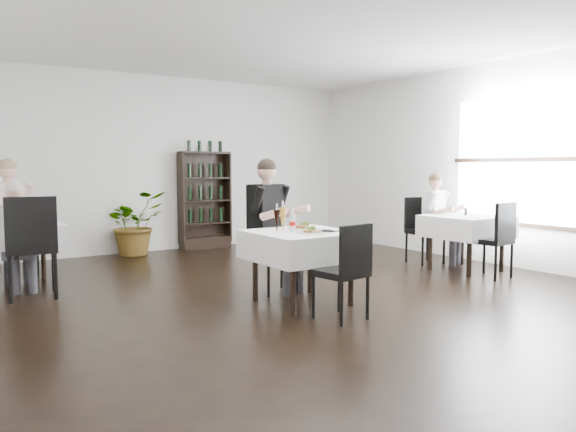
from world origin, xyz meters
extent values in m
plane|color=black|center=(0.00, 0.00, 0.00)|extent=(9.00, 9.00, 0.00)
plane|color=white|center=(0.00, 0.00, 3.00)|extent=(9.00, 9.00, 0.00)
plane|color=white|center=(0.00, 4.50, 1.50)|extent=(7.00, 0.00, 7.00)
plane|color=white|center=(3.50, 0.00, 1.50)|extent=(0.00, 9.00, 9.00)
cube|color=white|center=(3.48, 0.00, 1.55)|extent=(0.03, 2.20, 1.80)
cube|color=black|center=(3.46, 0.00, 0.63)|extent=(0.05, 2.30, 0.06)
cube|color=black|center=(0.60, 4.32, 0.10)|extent=(0.90, 0.28, 0.20)
cylinder|color=black|center=(-0.67, -0.36, 0.35)|extent=(0.06, 0.06, 0.71)
cylinder|color=black|center=(-0.67, 0.36, 0.35)|extent=(0.06, 0.06, 0.71)
cylinder|color=black|center=(0.07, -0.36, 0.35)|extent=(0.06, 0.06, 0.71)
cylinder|color=black|center=(0.07, 0.36, 0.35)|extent=(0.06, 0.06, 0.71)
cube|color=black|center=(-0.30, 0.00, 0.73)|extent=(0.85, 0.85, 0.04)
cube|color=white|center=(-0.30, 0.00, 0.62)|extent=(1.03, 1.03, 0.30)
cylinder|color=black|center=(-2.36, 2.16, 0.35)|extent=(0.06, 0.06, 0.71)
cylinder|color=black|center=(-2.36, 2.84, 0.35)|extent=(0.06, 0.06, 0.71)
cube|color=black|center=(-2.70, 2.50, 0.73)|extent=(0.80, 0.80, 0.04)
cube|color=white|center=(-2.70, 2.50, 0.62)|extent=(0.98, 0.98, 0.30)
cylinder|color=black|center=(2.36, -0.04, 0.35)|extent=(0.06, 0.06, 0.71)
cylinder|color=black|center=(2.36, 0.64, 0.35)|extent=(0.06, 0.06, 0.71)
cylinder|color=black|center=(3.04, -0.04, 0.35)|extent=(0.06, 0.06, 0.71)
cylinder|color=black|center=(3.04, 0.64, 0.35)|extent=(0.06, 0.06, 0.71)
cube|color=black|center=(2.70, 0.30, 0.73)|extent=(0.80, 0.80, 0.04)
cube|color=white|center=(2.70, 0.30, 0.62)|extent=(0.98, 0.98, 0.30)
imported|color=#2C6121|center=(-0.72, 4.20, 0.53)|extent=(1.11, 1.02, 1.05)
cylinder|color=black|center=(-0.45, 0.44, 0.21)|extent=(0.03, 0.03, 0.41)
cylinder|color=black|center=(-0.43, 0.79, 0.21)|extent=(0.03, 0.03, 0.41)
cylinder|color=black|center=(-0.10, 0.41, 0.21)|extent=(0.03, 0.03, 0.41)
cylinder|color=black|center=(-0.07, 0.77, 0.21)|extent=(0.03, 0.03, 0.41)
cube|color=black|center=(-0.26, 0.60, 0.44)|extent=(0.45, 0.45, 0.06)
cube|color=black|center=(-0.25, 0.79, 0.68)|extent=(0.42, 0.08, 0.45)
cylinder|color=black|center=(-0.20, -0.50, 0.21)|extent=(0.03, 0.03, 0.42)
cylinder|color=black|center=(-0.15, -0.86, 0.21)|extent=(0.03, 0.03, 0.42)
cylinder|color=black|center=(-0.56, -0.56, 0.21)|extent=(0.03, 0.03, 0.42)
cylinder|color=black|center=(-0.51, -0.92, 0.21)|extent=(0.03, 0.03, 0.42)
cube|color=black|center=(-0.35, -0.71, 0.45)|extent=(0.48, 0.48, 0.06)
cube|color=black|center=(-0.32, -0.90, 0.69)|extent=(0.42, 0.11, 0.45)
cylinder|color=black|center=(-2.80, 2.85, 0.20)|extent=(0.03, 0.03, 0.41)
cylinder|color=black|center=(-2.73, 3.20, 0.20)|extent=(0.03, 0.03, 0.41)
cylinder|color=black|center=(-2.46, 2.78, 0.20)|extent=(0.03, 0.03, 0.41)
cylinder|color=black|center=(-2.38, 3.12, 0.20)|extent=(0.03, 0.03, 0.41)
cube|color=black|center=(-2.59, 2.99, 0.43)|extent=(0.48, 0.48, 0.06)
cube|color=black|center=(-2.55, 3.17, 0.67)|extent=(0.41, 0.13, 0.44)
cylinder|color=black|center=(-2.39, 2.08, 0.26)|extent=(0.04, 0.04, 0.52)
cylinder|color=black|center=(-2.45, 1.63, 0.26)|extent=(0.04, 0.04, 0.52)
cylinder|color=black|center=(-2.83, 2.14, 0.26)|extent=(0.04, 0.04, 0.52)
cylinder|color=black|center=(-2.89, 1.69, 0.26)|extent=(0.04, 0.04, 0.52)
cube|color=black|center=(-2.64, 1.88, 0.55)|extent=(0.58, 0.58, 0.08)
cube|color=black|center=(-2.67, 1.65, 0.85)|extent=(0.52, 0.13, 0.56)
cylinder|color=black|center=(2.45, 0.86, 0.23)|extent=(0.04, 0.04, 0.45)
cylinder|color=black|center=(2.51, 1.25, 0.23)|extent=(0.04, 0.04, 0.45)
cylinder|color=black|center=(2.83, 0.80, 0.23)|extent=(0.04, 0.04, 0.45)
cylinder|color=black|center=(2.90, 1.19, 0.23)|extent=(0.04, 0.04, 0.45)
cube|color=black|center=(2.67, 1.03, 0.48)|extent=(0.52, 0.52, 0.07)
cube|color=black|center=(2.71, 1.23, 0.74)|extent=(0.45, 0.12, 0.49)
cylinder|color=black|center=(2.74, 0.02, 0.23)|extent=(0.04, 0.04, 0.45)
cylinder|color=black|center=(2.78, -0.37, 0.23)|extent=(0.04, 0.04, 0.45)
cylinder|color=black|center=(2.35, -0.03, 0.23)|extent=(0.04, 0.04, 0.45)
cylinder|color=black|center=(2.39, -0.42, 0.23)|extent=(0.04, 0.04, 0.45)
cube|color=black|center=(2.56, -0.20, 0.48)|extent=(0.50, 0.50, 0.07)
cube|color=black|center=(2.59, -0.41, 0.75)|extent=(0.46, 0.10, 0.49)
cube|color=#45454D|center=(-0.31, 0.55, 0.60)|extent=(0.31, 0.47, 0.15)
cylinder|color=#45454D|center=(-0.23, 0.37, 0.26)|extent=(0.12, 0.12, 0.52)
cube|color=#45454D|center=(-0.11, 0.63, 0.60)|extent=(0.31, 0.47, 0.15)
cylinder|color=#45454D|center=(-0.03, 0.45, 0.26)|extent=(0.12, 0.12, 0.52)
cube|color=black|center=(-0.29, 0.78, 0.95)|extent=(0.49, 0.38, 0.59)
cylinder|color=tan|center=(-0.40, 0.41, 0.93)|extent=(0.21, 0.34, 0.17)
cylinder|color=tan|center=(0.05, 0.60, 0.93)|extent=(0.21, 0.34, 0.17)
sphere|color=tan|center=(-0.28, 0.76, 1.40)|extent=(0.22, 0.22, 0.22)
sphere|color=black|center=(-0.28, 0.76, 1.43)|extent=(0.22, 0.22, 0.22)
cube|color=#45454D|center=(-2.79, 2.92, 0.60)|extent=(0.19, 0.46, 0.15)
cylinder|color=#45454D|center=(-2.77, 2.73, 0.26)|extent=(0.12, 0.12, 0.53)
cube|color=#45454D|center=(-2.58, 2.94, 0.60)|extent=(0.19, 0.46, 0.15)
cylinder|color=#45454D|center=(-2.56, 2.75, 0.26)|extent=(0.12, 0.12, 0.53)
cube|color=#CAA6A7|center=(-2.70, 3.13, 0.96)|extent=(0.45, 0.28, 0.59)
cylinder|color=tan|center=(-2.43, 2.87, 0.94)|extent=(0.12, 0.34, 0.17)
sphere|color=tan|center=(-2.70, 3.11, 1.41)|extent=(0.23, 0.23, 0.23)
sphere|color=olive|center=(-2.70, 3.11, 1.44)|extent=(0.23, 0.23, 0.23)
cube|color=#45454D|center=(-2.66, 1.93, 0.51)|extent=(0.24, 0.40, 0.13)
cylinder|color=#45454D|center=(-2.61, 2.08, 0.22)|extent=(0.10, 0.10, 0.44)
cube|color=#45454D|center=(-2.83, 1.98, 0.51)|extent=(0.24, 0.40, 0.13)
cylinder|color=#45454D|center=(-2.78, 2.14, 0.22)|extent=(0.10, 0.10, 0.44)
cube|color=silver|center=(-2.80, 1.79, 0.80)|extent=(0.41, 0.30, 0.50)
cylinder|color=tan|center=(-2.53, 1.96, 0.78)|extent=(0.16, 0.29, 0.14)
cylinder|color=tan|center=(-2.92, 2.09, 0.78)|extent=(0.16, 0.29, 0.14)
sphere|color=tan|center=(-2.80, 1.81, 1.18)|extent=(0.19, 0.19, 0.19)
sphere|color=beige|center=(-2.80, 1.81, 1.21)|extent=(0.19, 0.19, 0.19)
cube|color=#45454D|center=(2.74, 0.77, 0.53)|extent=(0.25, 0.42, 0.13)
cylinder|color=#45454D|center=(2.79, 0.60, 0.23)|extent=(0.10, 0.10, 0.46)
cube|color=#45454D|center=(2.92, 0.82, 0.53)|extent=(0.25, 0.42, 0.13)
cylinder|color=#45454D|center=(2.97, 0.66, 0.23)|extent=(0.10, 0.10, 0.46)
cube|color=silver|center=(2.77, 0.96, 0.84)|extent=(0.42, 0.31, 0.52)
cylinder|color=tan|center=(2.65, 0.66, 0.82)|extent=(0.16, 0.30, 0.15)
cylinder|color=tan|center=(3.06, 0.79, 0.82)|extent=(0.16, 0.30, 0.15)
sphere|color=tan|center=(2.78, 0.95, 1.23)|extent=(0.20, 0.20, 0.20)
sphere|color=brown|center=(2.78, 0.95, 1.26)|extent=(0.20, 0.20, 0.20)
cube|color=white|center=(-0.19, 0.14, 0.78)|extent=(0.33, 0.33, 0.02)
cube|color=#563218|center=(-0.22, 0.12, 0.80)|extent=(0.11, 0.09, 0.03)
sphere|color=#3C6D1D|center=(-0.12, 0.19, 0.82)|extent=(0.07, 0.07, 0.07)
cube|color=olive|center=(-0.17, 0.07, 0.80)|extent=(0.12, 0.12, 0.02)
cube|color=white|center=(-0.34, -0.21, 0.78)|extent=(0.27, 0.27, 0.02)
cube|color=#563218|center=(-0.37, -0.23, 0.80)|extent=(0.10, 0.09, 0.02)
sphere|color=#3C6D1D|center=(-0.28, -0.17, 0.82)|extent=(0.06, 0.06, 0.06)
cube|color=olive|center=(-0.32, -0.27, 0.80)|extent=(0.11, 0.10, 0.02)
cone|color=black|center=(-0.62, 0.00, 0.89)|extent=(0.07, 0.07, 0.24)
cylinder|color=silver|center=(-0.62, 0.00, 1.04)|extent=(0.02, 0.02, 0.06)
cone|color=gold|center=(-0.52, 0.04, 0.90)|extent=(0.08, 0.08, 0.26)
cylinder|color=silver|center=(-0.52, 0.04, 1.07)|extent=(0.02, 0.02, 0.07)
cylinder|color=silver|center=(-0.40, 0.04, 0.87)|extent=(0.06, 0.06, 0.20)
cylinder|color=red|center=(-0.40, 0.04, 0.85)|extent=(0.06, 0.06, 0.05)
cylinder|color=silver|center=(-0.40, 0.04, 0.99)|extent=(0.02, 0.02, 0.05)
cube|color=black|center=(-0.04, -0.15, 0.77)|extent=(0.23, 0.20, 0.01)
cylinder|color=silver|center=(-0.07, -0.15, 0.79)|extent=(0.07, 0.21, 0.01)
cylinder|color=silver|center=(-0.02, -0.15, 0.79)|extent=(0.08, 0.21, 0.01)
cylinder|color=black|center=(2.77, 0.37, 0.82)|extent=(0.04, 0.04, 0.10)
camera|label=1|loc=(-3.67, -4.81, 1.45)|focal=35.00mm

